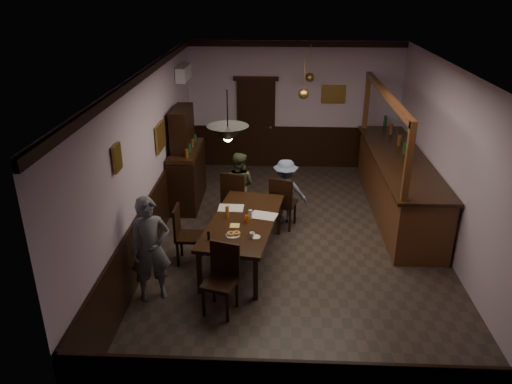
# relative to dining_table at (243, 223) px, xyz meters

# --- Properties ---
(room) EXTENTS (5.01, 8.01, 3.01)m
(room) POSITION_rel_dining_table_xyz_m (0.90, 0.54, 0.81)
(room) COLOR #2D2621
(room) RESTS_ON ground
(dining_table) EXTENTS (1.33, 2.33, 0.75)m
(dining_table) POSITION_rel_dining_table_xyz_m (0.00, 0.00, 0.00)
(dining_table) COLOR black
(dining_table) RESTS_ON ground
(chair_far_left) EXTENTS (0.55, 0.55, 1.06)m
(chair_far_left) POSITION_rel_dining_table_xyz_m (-0.25, 1.32, -0.11)
(chair_far_left) COLOR black
(chair_far_left) RESTS_ON ground
(chair_far_right) EXTENTS (0.55, 0.55, 1.02)m
(chair_far_right) POSITION_rel_dining_table_xyz_m (0.63, 1.18, -0.13)
(chair_far_right) COLOR black
(chair_far_right) RESTS_ON ground
(chair_near) EXTENTS (0.54, 0.54, 1.00)m
(chair_near) POSITION_rel_dining_table_xyz_m (-0.20, -1.30, -0.14)
(chair_near) COLOR black
(chair_near) RESTS_ON ground
(chair_side) EXTENTS (0.43, 0.43, 0.97)m
(chair_side) POSITION_rel_dining_table_xyz_m (-0.95, -0.06, -0.15)
(chair_side) COLOR black
(chair_side) RESTS_ON ground
(person_standing) EXTENTS (0.68, 0.57, 1.58)m
(person_standing) POSITION_rel_dining_table_xyz_m (-1.23, -1.07, 0.11)
(person_standing) COLOR slate
(person_standing) RESTS_ON ground
(person_seated_left) EXTENTS (0.76, 0.66, 1.32)m
(person_seated_left) POSITION_rel_dining_table_xyz_m (-0.20, 1.60, -0.02)
(person_seated_left) COLOR #444C2D
(person_seated_left) RESTS_ON ground
(person_seated_right) EXTENTS (0.81, 0.47, 1.25)m
(person_seated_right) POSITION_rel_dining_table_xyz_m (0.69, 1.46, -0.06)
(person_seated_right) COLOR slate
(person_seated_right) RESTS_ON ground
(newspaper_left) EXTENTS (0.43, 0.31, 0.01)m
(newspaper_left) POSITION_rel_dining_table_xyz_m (-0.23, 0.42, 0.07)
(newspaper_left) COLOR silver
(newspaper_left) RESTS_ON dining_table
(newspaper_right) EXTENTS (0.48, 0.40, 0.01)m
(newspaper_right) POSITION_rel_dining_table_xyz_m (0.33, 0.15, 0.07)
(newspaper_right) COLOR silver
(newspaper_right) RESTS_ON dining_table
(napkin) EXTENTS (0.17, 0.17, 0.00)m
(napkin) POSITION_rel_dining_table_xyz_m (-0.11, -0.21, 0.07)
(napkin) COLOR #FFD95D
(napkin) RESTS_ON dining_table
(saucer) EXTENTS (0.15, 0.15, 0.01)m
(saucer) POSITION_rel_dining_table_xyz_m (0.23, -0.58, 0.07)
(saucer) COLOR white
(saucer) RESTS_ON dining_table
(coffee_cup) EXTENTS (0.09, 0.09, 0.07)m
(coffee_cup) POSITION_rel_dining_table_xyz_m (0.18, -0.59, 0.11)
(coffee_cup) COLOR white
(coffee_cup) RESTS_ON saucer
(pastry_plate) EXTENTS (0.22, 0.22, 0.01)m
(pastry_plate) POSITION_rel_dining_table_xyz_m (-0.11, -0.54, 0.07)
(pastry_plate) COLOR white
(pastry_plate) RESTS_ON dining_table
(pastry_ring_a) EXTENTS (0.13, 0.13, 0.04)m
(pastry_ring_a) POSITION_rel_dining_table_xyz_m (-0.14, -0.54, 0.10)
(pastry_ring_a) COLOR #C68C47
(pastry_ring_a) RESTS_ON pastry_plate
(pastry_ring_b) EXTENTS (0.13, 0.13, 0.04)m
(pastry_ring_b) POSITION_rel_dining_table_xyz_m (-0.06, -0.52, 0.10)
(pastry_ring_b) COLOR #C68C47
(pastry_ring_b) RESTS_ON pastry_plate
(soda_can) EXTENTS (0.07, 0.07, 0.12)m
(soda_can) POSITION_rel_dining_table_xyz_m (0.07, -0.09, 0.12)
(soda_can) COLOR orange
(soda_can) RESTS_ON dining_table
(beer_glass) EXTENTS (0.06, 0.06, 0.20)m
(beer_glass) POSITION_rel_dining_table_xyz_m (-0.26, 0.07, 0.16)
(beer_glass) COLOR #BF721E
(beer_glass) RESTS_ON dining_table
(water_glass) EXTENTS (0.06, 0.06, 0.15)m
(water_glass) POSITION_rel_dining_table_xyz_m (0.12, 0.04, 0.14)
(water_glass) COLOR silver
(water_glass) RESTS_ON dining_table
(pepper_mill) EXTENTS (0.04, 0.04, 0.14)m
(pepper_mill) POSITION_rel_dining_table_xyz_m (-0.46, -0.67, 0.13)
(pepper_mill) COLOR black
(pepper_mill) RESTS_ON dining_table
(sideboard) EXTENTS (0.54, 1.51, 1.99)m
(sideboard) POSITION_rel_dining_table_xyz_m (-1.31, 2.25, 0.11)
(sideboard) COLOR black
(sideboard) RESTS_ON ground
(bar_counter) EXTENTS (1.00, 4.29, 2.40)m
(bar_counter) POSITION_rel_dining_table_xyz_m (2.89, 2.02, -0.08)
(bar_counter) COLOR #552716
(bar_counter) RESTS_ON ground
(door_back) EXTENTS (0.90, 0.06, 2.10)m
(door_back) POSITION_rel_dining_table_xyz_m (-0.00, 4.49, 0.36)
(door_back) COLOR black
(door_back) RESTS_ON ground
(ac_unit) EXTENTS (0.20, 0.85, 0.30)m
(ac_unit) POSITION_rel_dining_table_xyz_m (-1.48, 3.44, 1.76)
(ac_unit) COLOR white
(ac_unit) RESTS_ON ground
(picture_left_small) EXTENTS (0.04, 0.28, 0.36)m
(picture_left_small) POSITION_rel_dining_table_xyz_m (-1.56, -1.06, 1.46)
(picture_left_small) COLOR olive
(picture_left_small) RESTS_ON ground
(picture_left_large) EXTENTS (0.04, 0.62, 0.48)m
(picture_left_large) POSITION_rel_dining_table_xyz_m (-1.56, 1.34, 1.01)
(picture_left_large) COLOR olive
(picture_left_large) RESTS_ON ground
(picture_back) EXTENTS (0.55, 0.04, 0.42)m
(picture_back) POSITION_rel_dining_table_xyz_m (1.80, 4.50, 1.11)
(picture_back) COLOR olive
(picture_back) RESTS_ON ground
(pendant_iron) EXTENTS (0.56, 0.56, 0.70)m
(pendant_iron) POSITION_rel_dining_table_xyz_m (-0.13, -0.79, 1.73)
(pendant_iron) COLOR black
(pendant_iron) RESTS_ON ground
(pendant_brass_mid) EXTENTS (0.20, 0.20, 0.81)m
(pendant_brass_mid) POSITION_rel_dining_table_xyz_m (1.00, 2.21, 1.61)
(pendant_brass_mid) COLOR #BF8C3F
(pendant_brass_mid) RESTS_ON ground
(pendant_brass_far) EXTENTS (0.20, 0.20, 0.81)m
(pendant_brass_far) POSITION_rel_dining_table_xyz_m (1.20, 3.87, 1.61)
(pendant_brass_far) COLOR #BF8C3F
(pendant_brass_far) RESTS_ON ground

